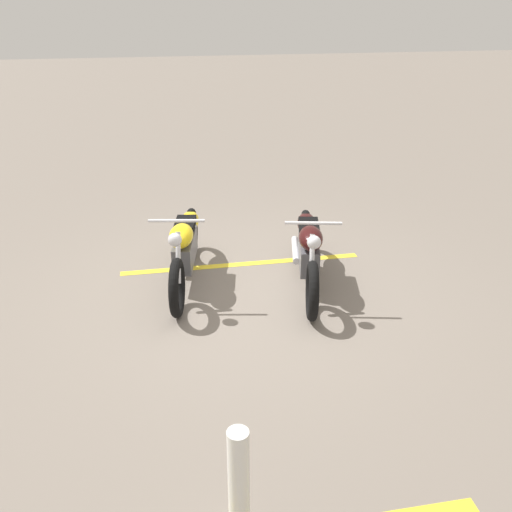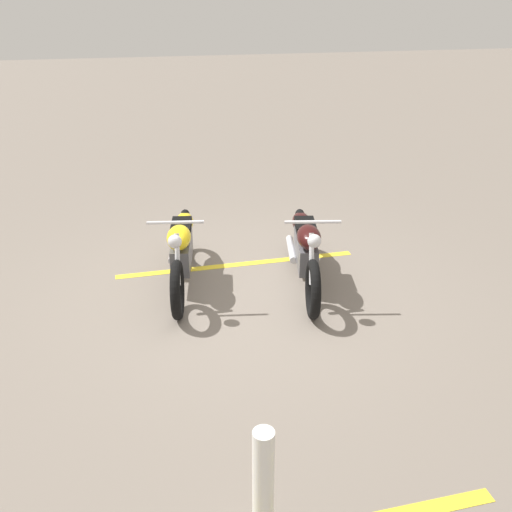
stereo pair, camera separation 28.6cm
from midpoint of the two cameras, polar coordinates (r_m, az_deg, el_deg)
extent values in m
plane|color=slate|center=(6.56, -1.97, -3.94)|extent=(60.00, 60.00, 0.00)
torus|color=black|center=(6.02, -9.63, -3.56)|extent=(0.68, 0.24, 0.67)
torus|color=black|center=(7.42, -8.50, 2.29)|extent=(0.68, 0.24, 0.67)
cube|color=#59595E|center=(6.72, -9.02, 0.51)|extent=(0.87, 0.38, 0.32)
ellipsoid|color=yellow|center=(6.35, -9.41, 1.93)|extent=(0.56, 0.37, 0.24)
ellipsoid|color=yellow|center=(7.19, -8.71, 3.44)|extent=(0.60, 0.34, 0.22)
cube|color=black|center=(6.73, -9.09, 3.14)|extent=(0.48, 0.32, 0.09)
cylinder|color=silver|center=(6.11, -9.61, -0.37)|extent=(0.27, 0.11, 0.56)
cylinder|color=silver|center=(5.98, -9.85, 3.50)|extent=(0.15, 0.62, 0.04)
sphere|color=silver|center=(5.85, -9.94, 1.49)|extent=(0.15, 0.15, 0.15)
cylinder|color=silver|center=(7.16, -9.78, 0.67)|extent=(0.70, 0.22, 0.09)
torus|color=black|center=(5.97, 4.64, -3.54)|extent=(0.68, 0.26, 0.67)
torus|color=black|center=(7.36, 3.52, 2.35)|extent=(0.68, 0.26, 0.67)
cube|color=#59595E|center=(6.66, 4.01, 0.56)|extent=(0.87, 0.41, 0.32)
ellipsoid|color=black|center=(6.30, 4.29, 2.00)|extent=(0.57, 0.39, 0.24)
ellipsoid|color=black|center=(7.13, 3.66, 3.51)|extent=(0.60, 0.36, 0.22)
cube|color=black|center=(6.67, 3.99, 3.21)|extent=(0.48, 0.33, 0.09)
cylinder|color=silver|center=(6.05, 4.53, -0.32)|extent=(0.27, 0.12, 0.56)
cylinder|color=silver|center=(5.92, 4.62, 3.58)|extent=(0.18, 0.61, 0.04)
sphere|color=silver|center=(5.80, 4.76, 1.56)|extent=(0.15, 0.15, 0.15)
cylinder|color=silver|center=(7.08, 2.57, 0.74)|extent=(0.70, 0.25, 0.09)
cylinder|color=white|center=(3.72, -1.63, -22.96)|extent=(0.14, 0.14, 0.87)
cube|color=yellow|center=(7.25, -3.06, -0.90)|extent=(0.18, 3.20, 0.01)
camera|label=1|loc=(0.14, 88.63, 0.65)|focal=37.99mm
camera|label=2|loc=(0.14, -91.37, -0.65)|focal=37.99mm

